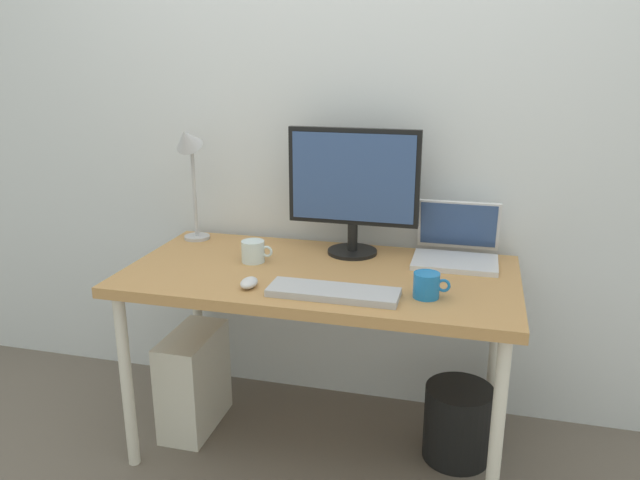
% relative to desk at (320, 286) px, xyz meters
% --- Properties ---
extents(ground_plane, '(6.00, 6.00, 0.00)m').
position_rel_desk_xyz_m(ground_plane, '(0.00, 0.00, -0.68)').
color(ground_plane, '#665B51').
extents(back_wall, '(4.40, 0.04, 2.60)m').
position_rel_desk_xyz_m(back_wall, '(0.00, 0.43, 0.62)').
color(back_wall, silver).
rests_on(back_wall, ground_plane).
extents(desk, '(1.45, 0.73, 0.74)m').
position_rel_desk_xyz_m(desk, '(0.00, 0.00, 0.00)').
color(desk, '#B7844C').
rests_on(desk, ground_plane).
extents(monitor, '(0.52, 0.20, 0.50)m').
position_rel_desk_xyz_m(monitor, '(0.07, 0.23, 0.35)').
color(monitor, black).
rests_on(monitor, desk).
extents(laptop, '(0.32, 0.28, 0.22)m').
position_rel_desk_xyz_m(laptop, '(0.48, 0.25, 0.12)').
color(laptop, silver).
rests_on(laptop, desk).
extents(desk_lamp, '(0.11, 0.16, 0.51)m').
position_rel_desk_xyz_m(desk_lamp, '(-0.62, 0.23, 0.43)').
color(desk_lamp, '#B2B2B7').
rests_on(desk_lamp, desk).
extents(keyboard, '(0.44, 0.14, 0.02)m').
position_rel_desk_xyz_m(keyboard, '(0.10, -0.23, 0.07)').
color(keyboard, '#B2B2B7').
rests_on(keyboard, desk).
extents(mouse, '(0.06, 0.09, 0.03)m').
position_rel_desk_xyz_m(mouse, '(-0.20, -0.23, 0.08)').
color(mouse, silver).
rests_on(mouse, desk).
extents(coffee_mug, '(0.12, 0.09, 0.09)m').
position_rel_desk_xyz_m(coffee_mug, '(0.41, -0.16, 0.11)').
color(coffee_mug, '#1E72BF').
rests_on(coffee_mug, desk).
extents(glass_cup, '(0.12, 0.09, 0.08)m').
position_rel_desk_xyz_m(glass_cup, '(-0.28, 0.04, 0.10)').
color(glass_cup, silver).
rests_on(glass_cup, desk).
extents(computer_tower, '(0.18, 0.36, 0.42)m').
position_rel_desk_xyz_m(computer_tower, '(-0.54, -0.01, -0.47)').
color(computer_tower, silver).
rests_on(computer_tower, ground_plane).
extents(wastebasket, '(0.26, 0.26, 0.30)m').
position_rel_desk_xyz_m(wastebasket, '(0.54, 0.05, -0.53)').
color(wastebasket, black).
rests_on(wastebasket, ground_plane).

